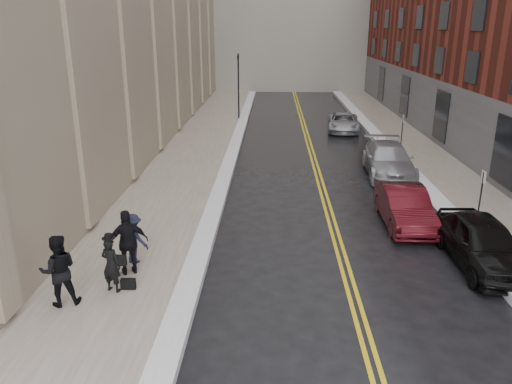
# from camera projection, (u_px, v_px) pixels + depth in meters

# --- Properties ---
(ground) EXTENTS (160.00, 160.00, 0.00)m
(ground) POSITION_uv_depth(u_px,v_px,m) (263.00, 356.00, 11.57)
(ground) COLOR black
(ground) RESTS_ON ground
(sidewalk_left) EXTENTS (4.00, 64.00, 0.15)m
(sidewalk_left) POSITION_uv_depth(u_px,v_px,m) (186.00, 166.00, 26.86)
(sidewalk_left) COLOR gray
(sidewalk_left) RESTS_ON ground
(sidewalk_right) EXTENTS (3.00, 64.00, 0.15)m
(sidewalk_right) POSITION_uv_depth(u_px,v_px,m) (439.00, 168.00, 26.41)
(sidewalk_right) COLOR gray
(sidewalk_right) RESTS_ON ground
(lane_stripe_a) EXTENTS (0.12, 64.00, 0.01)m
(lane_stripe_a) POSITION_uv_depth(u_px,v_px,m) (314.00, 168.00, 26.65)
(lane_stripe_a) COLOR gold
(lane_stripe_a) RESTS_ON ground
(lane_stripe_b) EXTENTS (0.12, 64.00, 0.01)m
(lane_stripe_b) POSITION_uv_depth(u_px,v_px,m) (318.00, 168.00, 26.64)
(lane_stripe_b) COLOR gold
(lane_stripe_b) RESTS_ON ground
(snow_ridge_left) EXTENTS (0.70, 60.80, 0.26)m
(snow_ridge_left) POSITION_uv_depth(u_px,v_px,m) (229.00, 165.00, 26.76)
(snow_ridge_left) COLOR white
(snow_ridge_left) RESTS_ON ground
(snow_ridge_right) EXTENTS (0.85, 60.80, 0.30)m
(snow_ridge_right) POSITION_uv_depth(u_px,v_px,m) (404.00, 167.00, 26.44)
(snow_ridge_right) COLOR white
(snow_ridge_right) RESTS_ON ground
(traffic_signal) EXTENTS (0.18, 0.15, 5.20)m
(traffic_signal) POSITION_uv_depth(u_px,v_px,m) (238.00, 81.00, 39.10)
(traffic_signal) COLOR black
(traffic_signal) RESTS_ON ground
(parking_sign_near) EXTENTS (0.06, 0.35, 2.23)m
(parking_sign_near) POSITION_uv_depth(u_px,v_px,m) (481.00, 194.00, 18.46)
(parking_sign_near) COLOR black
(parking_sign_near) RESTS_ON ground
(parking_sign_far) EXTENTS (0.06, 0.35, 2.23)m
(parking_sign_far) POSITION_uv_depth(u_px,v_px,m) (402.00, 129.00, 29.82)
(parking_sign_far) COLOR black
(parking_sign_far) RESTS_ON ground
(car_black) EXTENTS (1.97, 4.68, 1.58)m
(car_black) POSITION_uv_depth(u_px,v_px,m) (482.00, 242.00, 15.69)
(car_black) COLOR black
(car_black) RESTS_ON ground
(car_maroon) EXTENTS (1.57, 4.45, 1.46)m
(car_maroon) POSITION_uv_depth(u_px,v_px,m) (404.00, 207.00, 18.94)
(car_maroon) COLOR #410B11
(car_maroon) RESTS_ON ground
(car_silver_near) EXTENTS (2.52, 5.61, 1.60)m
(car_silver_near) POSITION_uv_depth(u_px,v_px,m) (388.00, 160.00, 25.21)
(car_silver_near) COLOR #96989D
(car_silver_near) RESTS_ON ground
(car_silver_far) EXTENTS (2.62, 4.84, 1.29)m
(car_silver_far) POSITION_uv_depth(u_px,v_px,m) (343.00, 122.00, 35.74)
(car_silver_far) COLOR #A4A7AC
(car_silver_far) RESTS_ON ground
(pedestrian_main) EXTENTS (0.68, 0.55, 1.61)m
(pedestrian_main) POSITION_uv_depth(u_px,v_px,m) (111.00, 265.00, 13.86)
(pedestrian_main) COLOR black
(pedestrian_main) RESTS_ON sidewalk_left
(pedestrian_a) EXTENTS (1.18, 1.06, 1.99)m
(pedestrian_a) POSITION_uv_depth(u_px,v_px,m) (59.00, 270.00, 13.14)
(pedestrian_a) COLOR black
(pedestrian_a) RESTS_ON sidewalk_left
(pedestrian_b) EXTENTS (1.20, 0.95, 1.62)m
(pedestrian_b) POSITION_uv_depth(u_px,v_px,m) (133.00, 238.00, 15.56)
(pedestrian_b) COLOR black
(pedestrian_b) RESTS_ON sidewalk_left
(pedestrian_c) EXTENTS (1.28, 0.92, 2.02)m
(pedestrian_c) POSITION_uv_depth(u_px,v_px,m) (128.00, 242.00, 14.80)
(pedestrian_c) COLOR black
(pedestrian_c) RESTS_ON sidewalk_left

